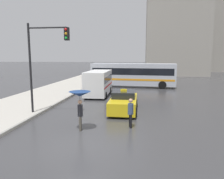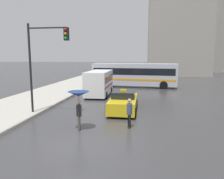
{
  "view_description": "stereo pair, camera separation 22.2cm",
  "coord_description": "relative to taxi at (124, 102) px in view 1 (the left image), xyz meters",
  "views": [
    {
      "loc": [
        2.55,
        -8.7,
        3.86
      ],
      "look_at": [
        0.42,
        7.51,
        1.4
      ],
      "focal_mm": 35.0,
      "sensor_mm": 36.0,
      "label": 1
    },
    {
      "loc": [
        2.77,
        -8.67,
        3.86
      ],
      "look_at": [
        0.42,
        7.51,
        1.4
      ],
      "focal_mm": 35.0,
      "sensor_mm": 36.0,
      "label": 2
    }
  ],
  "objects": [
    {
      "name": "pedestrian_man",
      "position": [
        0.66,
        -3.66,
        0.28
      ],
      "size": [
        0.38,
        0.45,
        1.62
      ],
      "rotation": [
        0.0,
        0.0,
        -1.29
      ],
      "color": "black",
      "rests_on": "ground_plane"
    },
    {
      "name": "ambulance_van",
      "position": [
        -3.02,
        6.15,
        0.68
      ],
      "size": [
        2.13,
        5.46,
        2.45
      ],
      "rotation": [
        0.0,
        0.0,
        3.15
      ],
      "color": "white",
      "rests_on": "ground_plane"
    },
    {
      "name": "traffic_light",
      "position": [
        -4.98,
        -1.76,
        3.41
      ],
      "size": [
        2.75,
        0.38,
        5.97
      ],
      "color": "black",
      "rests_on": "ground_plane"
    },
    {
      "name": "building_tower_near",
      "position": [
        8.3,
        32.66,
        11.44
      ],
      "size": [
        12.24,
        8.34,
        24.24
      ],
      "color": "gray",
      "rests_on": "ground_plane"
    },
    {
      "name": "ground_plane",
      "position": [
        -1.38,
        -6.55,
        -0.67
      ],
      "size": [
        300.0,
        300.0,
        0.0
      ],
      "primitive_type": "plane",
      "color": "#38383A"
    },
    {
      "name": "pedestrian_with_umbrella",
      "position": [
        -1.93,
        -4.45,
        1.06
      ],
      "size": [
        1.12,
        1.12,
        2.08
      ],
      "rotation": [
        0.0,
        0.0,
        1.75
      ],
      "color": "#4C473D",
      "rests_on": "ground_plane"
    },
    {
      "name": "taxi",
      "position": [
        0.0,
        0.0,
        0.0
      ],
      "size": [
        1.91,
        4.4,
        1.59
      ],
      "rotation": [
        0.0,
        0.0,
        3.14
      ],
      "color": "gold",
      "rests_on": "ground_plane"
    },
    {
      "name": "city_bus",
      "position": [
        0.18,
        12.95,
        1.0
      ],
      "size": [
        10.88,
        3.51,
        3.0
      ],
      "rotation": [
        0.0,
        0.0,
        -1.67
      ],
      "color": "#B2B7C1",
      "rests_on": "ground_plane"
    }
  ]
}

